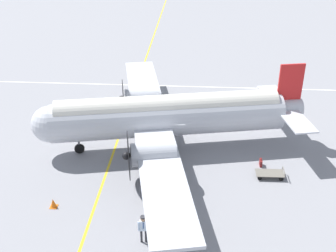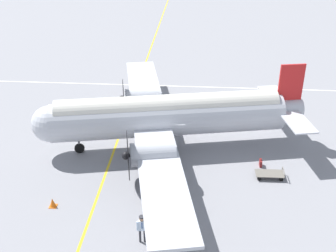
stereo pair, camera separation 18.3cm
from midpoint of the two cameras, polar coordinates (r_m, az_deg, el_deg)
The scene contains 8 objects.
ground_plane at distance 30.54m, azimuth -0.17°, elevation -2.84°, with size 300.00×300.00×0.00m, color gray.
apron_line_eastwest at distance 31.01m, azimuth -7.23°, elevation -2.57°, with size 120.00×0.16×0.01m.
apron_line_northsouth at distance 40.74m, azimuth 0.95°, elevation 5.43°, with size 0.16×120.00×0.01m.
airliner_main at distance 29.26m, azimuth -1.02°, elevation 1.41°, with size 24.73×19.00×5.92m.
crew_foreground at distance 22.13m, azimuth -3.61°, elevation -13.38°, with size 0.31×0.57×1.69m.
suitcase_near_door at distance 28.99m, azimuth 12.27°, elevation -4.87°, with size 0.49×0.14×0.51m.
baggage_cart at distance 27.97m, azimuth 13.48°, elevation -6.27°, with size 0.96×1.81×0.56m.
traffic_cone at distance 25.69m, azimuth -15.48°, elevation -10.05°, with size 0.43×0.43×0.57m.
Camera 1 is at (26.14, 1.76, 15.69)m, focal length 45.00 mm.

